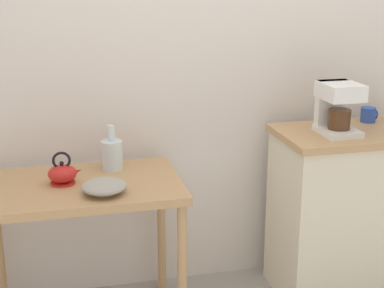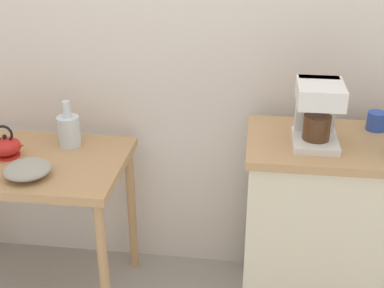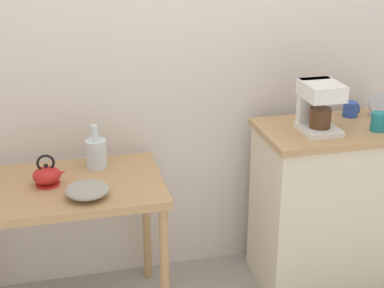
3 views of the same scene
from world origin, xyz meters
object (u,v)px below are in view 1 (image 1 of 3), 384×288
(bowl_stoneware, at_px, (104,186))
(glass_carafe_vase, at_px, (112,154))
(teakettle, at_px, (63,173))
(coffee_maker, at_px, (337,106))
(mug_blue, at_px, (368,115))

(bowl_stoneware, bearing_deg, glass_carafe_vase, 77.68)
(bowl_stoneware, relative_size, teakettle, 1.23)
(glass_carafe_vase, bearing_deg, coffee_maker, -7.96)
(teakettle, height_order, glass_carafe_vase, glass_carafe_vase)
(teakettle, relative_size, mug_blue, 1.86)
(coffee_maker, relative_size, mug_blue, 2.99)
(bowl_stoneware, height_order, coffee_maker, coffee_maker)
(mug_blue, bearing_deg, teakettle, -174.42)
(teakettle, bearing_deg, coffee_maker, -0.19)
(bowl_stoneware, xyz_separation_m, glass_carafe_vase, (0.07, 0.32, 0.05))
(glass_carafe_vase, distance_m, mug_blue, 1.40)
(bowl_stoneware, distance_m, mug_blue, 1.51)
(bowl_stoneware, xyz_separation_m, mug_blue, (1.46, 0.33, 0.16))
(teakettle, xyz_separation_m, glass_carafe_vase, (0.24, 0.15, 0.03))
(coffee_maker, bearing_deg, bowl_stoneware, -172.01)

